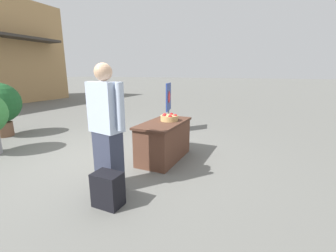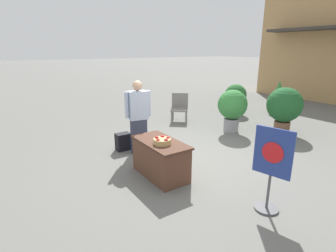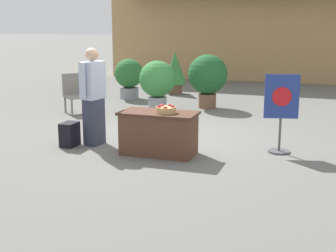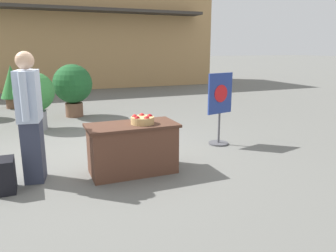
# 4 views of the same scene
# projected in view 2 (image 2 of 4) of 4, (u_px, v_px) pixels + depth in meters

# --- Properties ---
(ground_plane) EXTENTS (120.00, 120.00, 0.00)m
(ground_plane) POSITION_uv_depth(u_px,v_px,m) (191.00, 159.00, 5.84)
(ground_plane) COLOR slate
(display_table) EXTENTS (1.25, 0.62, 0.71)m
(display_table) POSITION_uv_depth(u_px,v_px,m) (160.00, 158.00, 5.00)
(display_table) COLOR brown
(display_table) RESTS_ON ground_plane
(apple_basket) EXTENTS (0.32, 0.32, 0.13)m
(apple_basket) POSITION_uv_depth(u_px,v_px,m) (162.00, 141.00, 4.75)
(apple_basket) COLOR tan
(apple_basket) RESTS_ON display_table
(person_visitor) EXTENTS (0.33, 0.60, 1.70)m
(person_visitor) POSITION_uv_depth(u_px,v_px,m) (138.00, 117.00, 6.00)
(person_visitor) COLOR #33384C
(person_visitor) RESTS_ON ground_plane
(backpack) EXTENTS (0.24, 0.34, 0.42)m
(backpack) POSITION_uv_depth(u_px,v_px,m) (123.00, 142.00, 6.33)
(backpack) COLOR black
(backpack) RESTS_ON ground_plane
(poster_board) EXTENTS (0.55, 0.36, 1.30)m
(poster_board) POSITION_uv_depth(u_px,v_px,m) (271.00, 168.00, 3.82)
(poster_board) COLOR #4C4C51
(poster_board) RESTS_ON ground_plane
(patio_chair) EXTENTS (0.78, 0.78, 0.93)m
(patio_chair) POSITION_uv_depth(u_px,v_px,m) (180.00, 106.00, 8.85)
(patio_chair) COLOR gray
(patio_chair) RESTS_ON ground_plane
(potted_plant_near_left) EXTENTS (0.81, 0.81, 1.11)m
(potted_plant_near_left) POSITION_uv_depth(u_px,v_px,m) (235.00, 97.00, 9.79)
(potted_plant_near_left) COLOR gray
(potted_plant_near_left) RESTS_ON ground_plane
(potted_plant_far_left) EXTENTS (0.98, 0.98, 1.34)m
(potted_plant_far_left) POSITION_uv_depth(u_px,v_px,m) (284.00, 106.00, 7.43)
(potted_plant_far_left) COLOR brown
(potted_plant_far_left) RESTS_ON ground_plane
(potted_plant_near_right) EXTENTS (0.68, 0.68, 1.26)m
(potted_plant_near_right) POSITION_uv_depth(u_px,v_px,m) (278.00, 96.00, 9.69)
(potted_plant_near_right) COLOR brown
(potted_plant_near_right) RESTS_ON ground_plane
(potted_plant_far_right) EXTENTS (0.85, 0.85, 1.25)m
(potted_plant_far_right) POSITION_uv_depth(u_px,v_px,m) (232.00, 107.00, 7.59)
(potted_plant_far_right) COLOR gray
(potted_plant_far_right) RESTS_ON ground_plane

